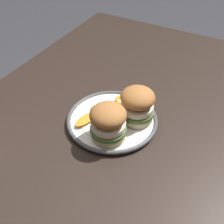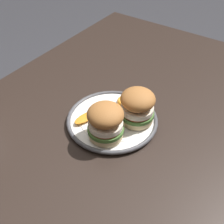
{
  "view_description": "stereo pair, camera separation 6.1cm",
  "coord_description": "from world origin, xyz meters",
  "px_view_note": "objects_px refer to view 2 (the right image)",
  "views": [
    {
      "loc": [
        0.56,
        0.29,
        1.35
      ],
      "look_at": [
        0.02,
        -0.0,
        0.8
      ],
      "focal_mm": 46.0,
      "sensor_mm": 36.0,
      "label": 1
    },
    {
      "loc": [
        0.52,
        0.35,
        1.35
      ],
      "look_at": [
        0.02,
        -0.0,
        0.8
      ],
      "focal_mm": 46.0,
      "sensor_mm": 36.0,
      "label": 2
    }
  ],
  "objects_px": {
    "sandwich_half_left": "(137,106)",
    "dining_table": "(116,142)",
    "dinner_plate": "(112,120)",
    "sandwich_half_right": "(106,121)"
  },
  "relations": [
    {
      "from": "dining_table",
      "to": "sandwich_half_right",
      "type": "relative_size",
      "value": 10.55
    },
    {
      "from": "dinner_plate",
      "to": "sandwich_half_right",
      "type": "distance_m",
      "value": 0.09
    },
    {
      "from": "dinner_plate",
      "to": "dining_table",
      "type": "bearing_deg",
      "value": 178.46
    },
    {
      "from": "dinner_plate",
      "to": "sandwich_half_right",
      "type": "height_order",
      "value": "sandwich_half_right"
    },
    {
      "from": "dining_table",
      "to": "sandwich_half_right",
      "type": "distance_m",
      "value": 0.19
    },
    {
      "from": "dining_table",
      "to": "sandwich_half_left",
      "type": "height_order",
      "value": "sandwich_half_left"
    },
    {
      "from": "sandwich_half_left",
      "to": "dining_table",
      "type": "bearing_deg",
      "value": -75.66
    },
    {
      "from": "sandwich_half_left",
      "to": "sandwich_half_right",
      "type": "xyz_separation_m",
      "value": [
        0.1,
        -0.04,
        0.0
      ]
    },
    {
      "from": "sandwich_half_right",
      "to": "sandwich_half_left",
      "type": "bearing_deg",
      "value": 160.14
    },
    {
      "from": "dining_table",
      "to": "dinner_plate",
      "type": "height_order",
      "value": "dinner_plate"
    }
  ]
}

